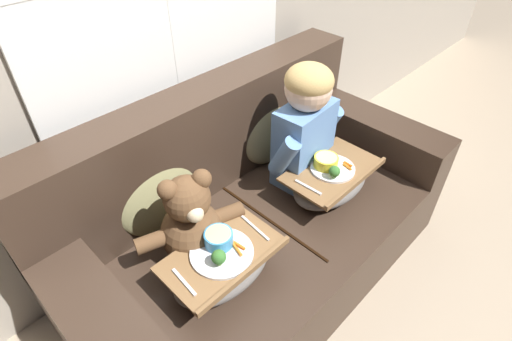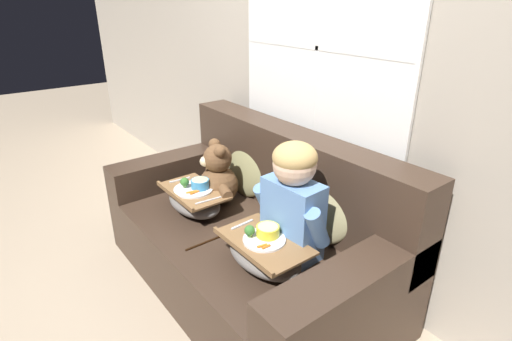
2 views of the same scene
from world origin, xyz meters
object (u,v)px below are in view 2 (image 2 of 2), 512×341
Objects in this scene: throw_pillow_behind_child at (324,207)px; lap_tray_child at (264,252)px; teddy_bear at (217,178)px; lap_tray_teddy at (194,199)px; throw_pillow_behind_teddy at (248,167)px; couch at (253,235)px; child_figure at (293,195)px.

throw_pillow_behind_child reaches higher than lap_tray_child.
lap_tray_teddy is (0.00, -0.18, -0.10)m from teddy_bear.
lap_tray_child is at bearing -30.90° from throw_pillow_behind_teddy.
lap_tray_child is (-0.00, -0.43, -0.11)m from throw_pillow_behind_child.
couch is at bearing -32.13° from throw_pillow_behind_teddy.
throw_pillow_behind_child is 1.00× the size of throw_pillow_behind_teddy.
lap_tray_child is 0.71m from lap_tray_teddy.
teddy_bear is (-0.36, -0.02, 0.27)m from couch.
couch is at bearing -147.87° from throw_pillow_behind_child.
teddy_bear is 0.74m from lap_tray_child.
teddy_bear is at bearing -179.64° from child_figure.
teddy_bear is at bearing -161.03° from throw_pillow_behind_child.
throw_pillow_behind_teddy is at bearing 180.00° from throw_pillow_behind_child.
child_figure is at bearing 0.36° from teddy_bear.
teddy_bear is at bearing -90.42° from throw_pillow_behind_teddy.
couch reaches higher than throw_pillow_behind_teddy.
child_figure is 1.37× the size of teddy_bear.
throw_pillow_behind_teddy is 0.94× the size of teddy_bear.
throw_pillow_behind_teddy is at bearing 90.06° from lap_tray_teddy.
throw_pillow_behind_child is 0.71m from throw_pillow_behind_teddy.
throw_pillow_behind_teddy is 0.69× the size of child_figure.
throw_pillow_behind_teddy is 0.90× the size of lap_tray_child.
lap_tray_child is at bearing -29.63° from couch.
lap_tray_teddy is at bearing -149.14° from throw_pillow_behind_child.
lap_tray_child is (-0.00, -0.18, -0.26)m from child_figure.
lap_tray_child is (0.71, -0.43, -0.11)m from throw_pillow_behind_teddy.
throw_pillow_behind_child is 0.76m from teddy_bear.
child_figure is 0.32m from lap_tray_child.
lap_tray_teddy reaches higher than lap_tray_child.
throw_pillow_behind_child and throw_pillow_behind_teddy have the same top height.
lap_tray_teddy is at bearing -150.46° from couch.
couch is 2.97× the size of child_figure.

